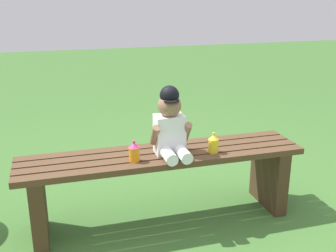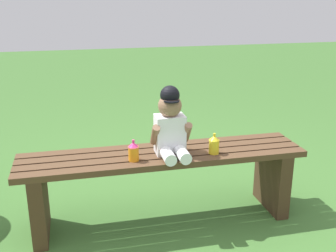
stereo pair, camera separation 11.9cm
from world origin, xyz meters
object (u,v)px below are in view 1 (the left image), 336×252
Objects in this scene: sippy_cup_left at (134,152)px; sippy_cup_right at (213,143)px; child_figure at (170,125)px; park_bench at (162,175)px.

sippy_cup_right is (0.48, 0.00, 0.00)m from sippy_cup_left.
child_figure reaches higher than sippy_cup_left.
park_bench is 0.36m from sippy_cup_right.
sippy_cup_left and sippy_cup_right have the same top height.
sippy_cup_right is (0.29, -0.08, 0.20)m from park_bench.
park_bench is at bearing 23.45° from sippy_cup_left.
sippy_cup_right is at bearing -11.63° from child_figure.
child_figure is at bearing 168.37° from sippy_cup_right.
sippy_cup_left is at bearing -156.55° from park_bench.
sippy_cup_right is at bearing 0.00° from sippy_cup_left.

